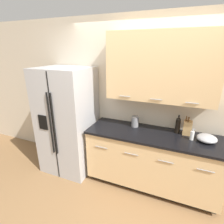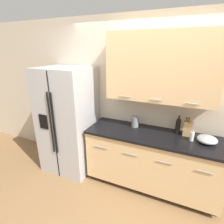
{
  "view_description": "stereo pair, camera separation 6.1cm",
  "coord_description": "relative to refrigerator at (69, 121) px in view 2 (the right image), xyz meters",
  "views": [
    {
      "loc": [
        0.53,
        -1.51,
        2.1
      ],
      "look_at": [
        -0.44,
        0.87,
        1.17
      ],
      "focal_mm": 28.0,
      "sensor_mm": 36.0,
      "label": 1
    },
    {
      "loc": [
        0.59,
        -1.48,
        2.1
      ],
      "look_at": [
        -0.44,
        0.87,
        1.17
      ],
      "focal_mm": 28.0,
      "sensor_mm": 36.0,
      "label": 2
    }
  ],
  "objects": [
    {
      "name": "wall_back",
      "position": [
        1.31,
        0.36,
        0.53
      ],
      "size": [
        10.0,
        0.39,
        2.6
      ],
      "color": "beige",
      "rests_on": "ground_plane"
    },
    {
      "name": "counter_unit",
      "position": [
        1.47,
        0.07,
        -0.45
      ],
      "size": [
        1.98,
        0.64,
        0.92
      ],
      "color": "black",
      "rests_on": "ground_plane"
    },
    {
      "name": "refrigerator",
      "position": [
        0.0,
        0.0,
        0.0
      ],
      "size": [
        0.86,
        0.78,
        1.83
      ],
      "color": "#B2B2B5",
      "rests_on": "ground_plane"
    },
    {
      "name": "knife_block",
      "position": [
        1.92,
        0.23,
        0.12
      ],
      "size": [
        0.11,
        0.1,
        0.28
      ],
      "color": "tan",
      "rests_on": "counter_unit"
    },
    {
      "name": "wine_bottle",
      "position": [
        1.79,
        0.23,
        0.13
      ],
      "size": [
        0.07,
        0.07,
        0.28
      ],
      "color": "black",
      "rests_on": "counter_unit"
    },
    {
      "name": "soap_dispenser",
      "position": [
        1.99,
        0.08,
        0.07
      ],
      "size": [
        0.06,
        0.05,
        0.17
      ],
      "color": "white",
      "rests_on": "counter_unit"
    },
    {
      "name": "steel_canister",
      "position": [
        1.15,
        0.21,
        0.09
      ],
      "size": [
        0.12,
        0.12,
        0.19
      ],
      "color": "gray",
      "rests_on": "counter_unit"
    },
    {
      "name": "mixing_bowl",
      "position": [
        2.17,
        0.1,
        0.05
      ],
      "size": [
        0.25,
        0.25,
        0.09
      ],
      "color": "#A3A3A5",
      "rests_on": "counter_unit"
    }
  ]
}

